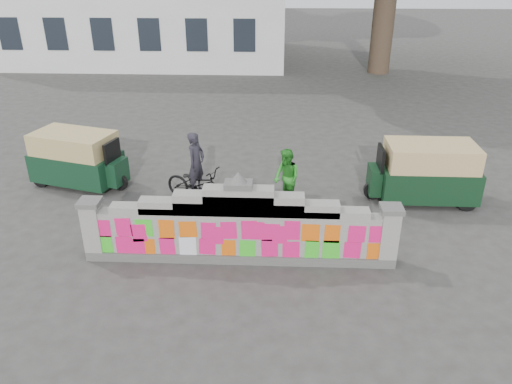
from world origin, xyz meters
TOP-DOWN VIEW (x-y plane):
  - ground at (0.00, 0.00)m, footprint 100.00×100.00m
  - parapet_wall at (-0.00, -0.01)m, footprint 6.48×0.44m
  - cyclist_bike at (-1.28, 2.68)m, footprint 1.90×1.28m
  - cyclist_rider at (-1.28, 2.68)m, footprint 0.58×0.69m
  - pedestrian at (0.99, 2.54)m, footprint 0.86×0.91m
  - rickshaw_left at (-4.66, 3.57)m, footprint 2.76×1.83m
  - rickshaw_right at (4.52, 2.99)m, footprint 2.78×1.30m

SIDE VIEW (x-z plane):
  - ground at x=0.00m, z-range 0.00..0.00m
  - cyclist_bike at x=-1.28m, z-range 0.00..0.94m
  - pedestrian at x=0.99m, z-range 0.00..1.49m
  - parapet_wall at x=0.00m, z-range -0.26..1.75m
  - rickshaw_left at x=-4.66m, z-range 0.03..1.51m
  - rickshaw_right at x=4.52m, z-range 0.03..1.57m
  - cyclist_rider at x=-1.28m, z-range 0.00..1.60m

